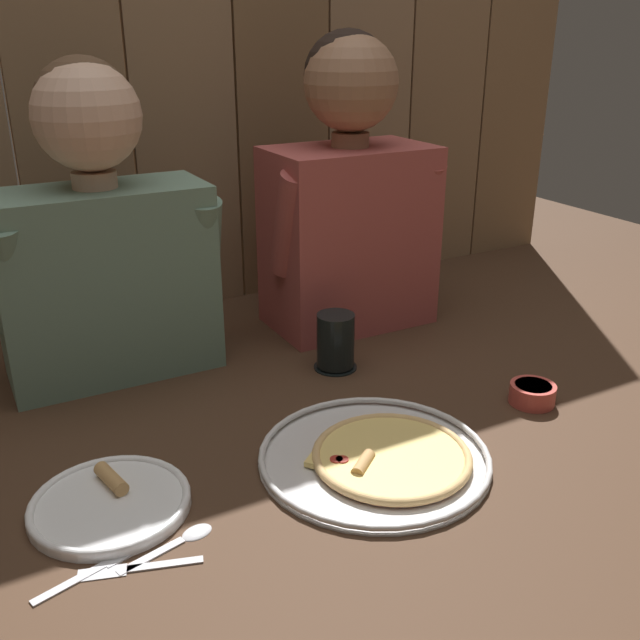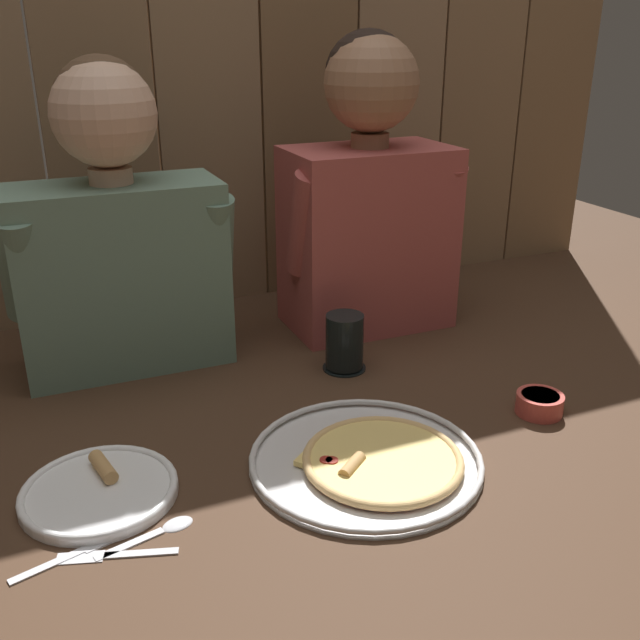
% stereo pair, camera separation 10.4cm
% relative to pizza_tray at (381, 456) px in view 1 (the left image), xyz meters
% --- Properties ---
extents(ground_plane, '(3.20, 3.20, 0.00)m').
position_rel_pizza_tray_xyz_m(ground_plane, '(-0.02, 0.07, -0.01)').
color(ground_plane, '#422B1C').
extents(pizza_tray, '(0.36, 0.36, 0.03)m').
position_rel_pizza_tray_xyz_m(pizza_tray, '(0.00, 0.00, 0.00)').
color(pizza_tray, silver).
rests_on(pizza_tray, ground).
extents(dinner_plate, '(0.23, 0.23, 0.03)m').
position_rel_pizza_tray_xyz_m(dinner_plate, '(-0.40, 0.08, -0.00)').
color(dinner_plate, white).
rests_on(dinner_plate, ground).
extents(drinking_glass, '(0.09, 0.09, 0.11)m').
position_rel_pizza_tray_xyz_m(drinking_glass, '(0.10, 0.32, 0.05)').
color(drinking_glass, black).
rests_on(drinking_glass, ground).
extents(dipping_bowl, '(0.08, 0.08, 0.04)m').
position_rel_pizza_tray_xyz_m(dipping_bowl, '(0.34, 0.03, 0.01)').
color(dipping_bowl, '#CC4C42').
rests_on(dipping_bowl, ground).
extents(table_fork, '(0.13, 0.05, 0.01)m').
position_rel_pizza_tray_xyz_m(table_fork, '(-0.46, -0.04, -0.01)').
color(table_fork, silver).
rests_on(table_fork, ground).
extents(table_knife, '(0.15, 0.06, 0.01)m').
position_rel_pizza_tray_xyz_m(table_knife, '(-0.40, -0.06, -0.01)').
color(table_knife, silver).
rests_on(table_knife, ground).
extents(table_spoon, '(0.14, 0.05, 0.01)m').
position_rel_pizza_tray_xyz_m(table_spoon, '(-0.33, -0.03, -0.01)').
color(table_spoon, silver).
rests_on(table_spoon, ground).
extents(diner_left, '(0.43, 0.21, 0.59)m').
position_rel_pizza_tray_xyz_m(diner_left, '(-0.28, 0.53, 0.27)').
color(diner_left, slate).
rests_on(diner_left, ground).
extents(diner_right, '(0.39, 0.22, 0.63)m').
position_rel_pizza_tray_xyz_m(diner_right, '(0.25, 0.53, 0.29)').
color(diner_right, '#AD4C47').
rests_on(diner_right, ground).
extents(wooden_backdrop_wall, '(2.19, 0.03, 1.22)m').
position_rel_pizza_tray_xyz_m(wooden_backdrop_wall, '(-0.02, 0.81, 0.60)').
color(wooden_backdrop_wall, '#886A4B').
rests_on(wooden_backdrop_wall, ground).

